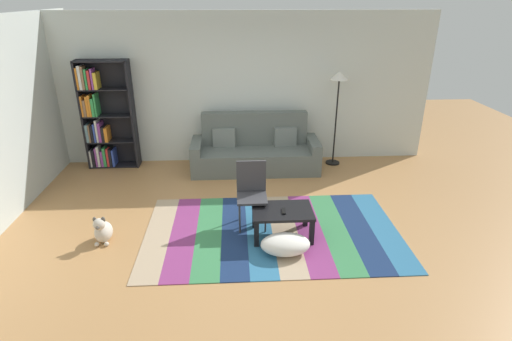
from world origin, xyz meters
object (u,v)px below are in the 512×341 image
object	(u,v)px
pouf	(285,244)
standing_lamp	(339,88)
couch	(255,151)
coffee_table	(282,214)
bookshelf	(102,119)
dog	(103,231)
folding_chair	(252,189)
tv_remote	(284,211)

from	to	relation	value
pouf	standing_lamp	world-z (taller)	standing_lamp
couch	pouf	xyz separation A→B (m)	(0.23, -2.69, -0.21)
coffee_table	bookshelf	bearing A→B (deg)	138.84
dog	folding_chair	distance (m)	2.00
coffee_table	standing_lamp	world-z (taller)	standing_lamp
pouf	coffee_table	bearing A→B (deg)	89.29
standing_lamp	couch	bearing A→B (deg)	-173.58
dog	tv_remote	world-z (taller)	tv_remote
dog	couch	bearing A→B (deg)	47.74
bookshelf	dog	distance (m)	2.75
coffee_table	folding_chair	world-z (taller)	folding_chair
couch	tv_remote	xyz separation A→B (m)	(0.24, -2.34, 0.06)
bookshelf	coffee_table	distance (m)	3.95
coffee_table	tv_remote	xyz separation A→B (m)	(0.01, -0.05, 0.07)
couch	dog	world-z (taller)	couch
dog	standing_lamp	size ratio (longest dim) A/B	0.23
pouf	dog	bearing A→B (deg)	170.25
bookshelf	folding_chair	xyz separation A→B (m)	(2.56, -2.22, -0.37)
couch	standing_lamp	xyz separation A→B (m)	(1.48, 0.17, 1.10)
couch	bookshelf	bearing A→B (deg)	174.02
couch	dog	size ratio (longest dim) A/B	5.69
couch	standing_lamp	bearing A→B (deg)	6.42
pouf	folding_chair	size ratio (longest dim) A/B	0.68
bookshelf	tv_remote	bearing A→B (deg)	-41.65
tv_remote	bookshelf	bearing A→B (deg)	142.08
tv_remote	folding_chair	distance (m)	0.58
couch	tv_remote	world-z (taller)	couch
bookshelf	dog	xyz separation A→B (m)	(0.63, -2.57, -0.75)
bookshelf	folding_chair	bearing A→B (deg)	-40.99
couch	pouf	size ratio (longest dim) A/B	3.72
dog	folding_chair	bearing A→B (deg)	10.36
folding_chair	tv_remote	bearing A→B (deg)	-2.82
coffee_table	folding_chair	xyz separation A→B (m)	(-0.38, 0.35, 0.21)
bookshelf	dog	bearing A→B (deg)	-76.32
standing_lamp	bookshelf	bearing A→B (deg)	178.39
bookshelf	pouf	xyz separation A→B (m)	(2.93, -2.97, -0.78)
bookshelf	coffee_table	world-z (taller)	bookshelf
couch	coffee_table	world-z (taller)	couch
couch	pouf	bearing A→B (deg)	-85.21
bookshelf	folding_chair	world-z (taller)	bookshelf
couch	bookshelf	world-z (taller)	bookshelf
pouf	couch	bearing A→B (deg)	94.79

